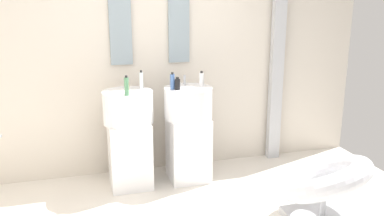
% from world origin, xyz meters
% --- Properties ---
extents(rear_partition, '(4.80, 0.10, 2.60)m').
position_xyz_m(rear_partition, '(0.00, 1.65, 1.30)').
color(rear_partition, beige).
rests_on(rear_partition, ground_plane).
extents(pedestal_sink_left, '(0.48, 0.48, 1.08)m').
position_xyz_m(pedestal_sink_left, '(-0.30, 1.22, 0.53)').
color(pedestal_sink_left, white).
rests_on(pedestal_sink_left, ground_plane).
extents(pedestal_sink_right, '(0.48, 0.48, 1.08)m').
position_xyz_m(pedestal_sink_right, '(0.30, 1.22, 0.53)').
color(pedestal_sink_right, white).
rests_on(pedestal_sink_right, ground_plane).
extents(vanity_mirror_left, '(0.22, 0.03, 0.79)m').
position_xyz_m(vanity_mirror_left, '(-0.30, 1.58, 1.57)').
color(vanity_mirror_left, '#8C9EA8').
extents(vanity_mirror_right, '(0.22, 0.03, 0.79)m').
position_xyz_m(vanity_mirror_right, '(0.30, 1.58, 1.57)').
color(vanity_mirror_right, '#8C9EA8').
extents(shower_column, '(0.49, 0.24, 2.05)m').
position_xyz_m(shower_column, '(1.41, 1.53, 1.08)').
color(shower_column, '#B7BABF').
rests_on(shower_column, ground_plane).
extents(lounge_chair, '(1.09, 1.09, 0.65)m').
position_xyz_m(lounge_chair, '(1.16, 0.06, 0.35)').
color(lounge_chair, '#B7BABF').
rests_on(lounge_chair, ground_plane).
extents(soap_bottle_clear, '(0.04, 0.04, 0.18)m').
position_xyz_m(soap_bottle_clear, '(-0.15, 1.29, 1.06)').
color(soap_bottle_clear, silver).
rests_on(soap_bottle_clear, pedestal_sink_left).
extents(soap_bottle_white, '(0.05, 0.05, 0.15)m').
position_xyz_m(soap_bottle_white, '(0.45, 1.25, 1.05)').
color(soap_bottle_white, white).
rests_on(soap_bottle_white, pedestal_sink_right).
extents(soap_bottle_amber, '(0.04, 0.04, 0.13)m').
position_xyz_m(soap_bottle_amber, '(-0.32, 1.10, 1.03)').
color(soap_bottle_amber, '#C68C38').
rests_on(soap_bottle_amber, pedestal_sink_left).
extents(soap_bottle_black, '(0.05, 0.05, 0.12)m').
position_xyz_m(soap_bottle_black, '(0.18, 1.15, 1.03)').
color(soap_bottle_black, black).
rests_on(soap_bottle_black, pedestal_sink_right).
extents(soap_bottle_green, '(0.04, 0.04, 0.19)m').
position_xyz_m(soap_bottle_green, '(-0.33, 1.04, 1.06)').
color(soap_bottle_green, '#59996B').
rests_on(soap_bottle_green, pedestal_sink_left).
extents(soap_bottle_blue, '(0.04, 0.04, 0.17)m').
position_xyz_m(soap_bottle_blue, '(0.13, 1.18, 1.05)').
color(soap_bottle_blue, '#4C72B7').
rests_on(soap_bottle_blue, pedestal_sink_right).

